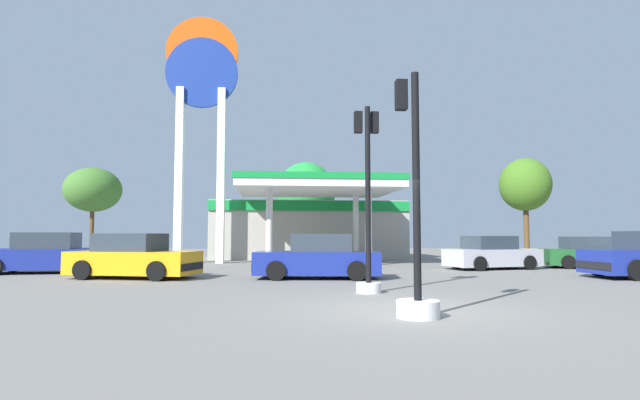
{
  "coord_description": "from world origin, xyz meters",
  "views": [
    {
      "loc": [
        -2.66,
        -9.69,
        1.49
      ],
      "look_at": [
        -0.75,
        10.33,
        2.92
      ],
      "focal_mm": 27.67,
      "sensor_mm": 36.0,
      "label": 1
    }
  ],
  "objects_px": {
    "car_4": "(43,255)",
    "station_pole_sign": "(201,105)",
    "car_0": "(134,258)",
    "tree_2": "(525,185)",
    "tree_1": "(306,193)",
    "car_3": "(492,254)",
    "traffic_signal_0": "(416,251)",
    "traffic_signal_1": "(368,213)",
    "car_5": "(589,254)",
    "tree_0": "(93,190)",
    "car_2": "(318,258)"
  },
  "relations": [
    {
      "from": "car_3",
      "to": "tree_0",
      "type": "height_order",
      "value": "tree_0"
    },
    {
      "from": "tree_0",
      "to": "tree_1",
      "type": "distance_m",
      "value": 14.91
    },
    {
      "from": "car_4",
      "to": "tree_1",
      "type": "distance_m",
      "value": 20.75
    },
    {
      "from": "tree_0",
      "to": "tree_1",
      "type": "bearing_deg",
      "value": 10.06
    },
    {
      "from": "tree_1",
      "to": "tree_2",
      "type": "height_order",
      "value": "tree_2"
    },
    {
      "from": "car_3",
      "to": "car_4",
      "type": "xyz_separation_m",
      "value": [
        -18.51,
        -0.42,
        0.06
      ]
    },
    {
      "from": "station_pole_sign",
      "to": "car_3",
      "type": "xyz_separation_m",
      "value": [
        13.41,
        -5.72,
        -7.81
      ]
    },
    {
      "from": "car_0",
      "to": "car_3",
      "type": "xyz_separation_m",
      "value": [
        14.32,
        3.17,
        -0.04
      ]
    },
    {
      "from": "traffic_signal_1",
      "to": "tree_2",
      "type": "relative_size",
      "value": 0.69
    },
    {
      "from": "car_2",
      "to": "tree_2",
      "type": "xyz_separation_m",
      "value": [
        16.83,
        17.37,
        4.45
      ]
    },
    {
      "from": "car_3",
      "to": "tree_2",
      "type": "relative_size",
      "value": 0.61
    },
    {
      "from": "car_4",
      "to": "tree_0",
      "type": "xyz_separation_m",
      "value": [
        -3.23,
        14.24,
        3.82
      ]
    },
    {
      "from": "car_4",
      "to": "car_5",
      "type": "bearing_deg",
      "value": 1.79
    },
    {
      "from": "car_0",
      "to": "traffic_signal_0",
      "type": "height_order",
      "value": "traffic_signal_0"
    },
    {
      "from": "car_3",
      "to": "traffic_signal_1",
      "type": "xyz_separation_m",
      "value": [
        -7.06,
        -8.14,
        1.41
      ]
    },
    {
      "from": "car_5",
      "to": "traffic_signal_0",
      "type": "xyz_separation_m",
      "value": [
        -11.66,
        -12.32,
        0.56
      ]
    },
    {
      "from": "station_pole_sign",
      "to": "traffic_signal_0",
      "type": "relative_size",
      "value": 2.95
    },
    {
      "from": "car_4",
      "to": "station_pole_sign",
      "type": "bearing_deg",
      "value": 50.28
    },
    {
      "from": "car_0",
      "to": "tree_2",
      "type": "height_order",
      "value": "tree_2"
    },
    {
      "from": "car_2",
      "to": "tree_0",
      "type": "distance_m",
      "value": 22.73
    },
    {
      "from": "tree_1",
      "to": "car_4",
      "type": "bearing_deg",
      "value": -124.2
    },
    {
      "from": "station_pole_sign",
      "to": "car_4",
      "type": "xyz_separation_m",
      "value": [
        -5.1,
        -6.14,
        -7.74
      ]
    },
    {
      "from": "car_2",
      "to": "tree_0",
      "type": "height_order",
      "value": "tree_0"
    },
    {
      "from": "traffic_signal_1",
      "to": "tree_1",
      "type": "xyz_separation_m",
      "value": [
        -0.0,
        24.56,
        2.59
      ]
    },
    {
      "from": "car_4",
      "to": "traffic_signal_1",
      "type": "xyz_separation_m",
      "value": [
        11.45,
        -7.72,
        1.35
      ]
    },
    {
      "from": "station_pole_sign",
      "to": "car_0",
      "type": "bearing_deg",
      "value": -95.83
    },
    {
      "from": "car_3",
      "to": "tree_0",
      "type": "bearing_deg",
      "value": 147.56
    },
    {
      "from": "station_pole_sign",
      "to": "car_2",
      "type": "bearing_deg",
      "value": -60.35
    },
    {
      "from": "car_0",
      "to": "tree_2",
      "type": "distance_m",
      "value": 28.91
    },
    {
      "from": "car_5",
      "to": "traffic_signal_1",
      "type": "distance_m",
      "value": 14.57
    },
    {
      "from": "traffic_signal_0",
      "to": "traffic_signal_1",
      "type": "relative_size",
      "value": 0.93
    },
    {
      "from": "tree_0",
      "to": "tree_2",
      "type": "distance_m",
      "value": 30.61
    },
    {
      "from": "car_0",
      "to": "tree_1",
      "type": "bearing_deg",
      "value": 69.68
    },
    {
      "from": "station_pole_sign",
      "to": "car_3",
      "type": "distance_m",
      "value": 16.54
    },
    {
      "from": "tree_2",
      "to": "tree_1",
      "type": "bearing_deg",
      "value": 169.66
    },
    {
      "from": "car_0",
      "to": "tree_2",
      "type": "xyz_separation_m",
      "value": [
        23.18,
        16.69,
        4.45
      ]
    },
    {
      "from": "tree_0",
      "to": "station_pole_sign",
      "type": "bearing_deg",
      "value": -44.22
    },
    {
      "from": "car_5",
      "to": "tree_1",
      "type": "bearing_deg",
      "value": 126.18
    },
    {
      "from": "car_4",
      "to": "traffic_signal_1",
      "type": "distance_m",
      "value": 13.87
    },
    {
      "from": "car_3",
      "to": "car_5",
      "type": "relative_size",
      "value": 1.02
    },
    {
      "from": "car_2",
      "to": "tree_2",
      "type": "bearing_deg",
      "value": 45.9
    },
    {
      "from": "tree_0",
      "to": "tree_1",
      "type": "height_order",
      "value": "tree_1"
    },
    {
      "from": "car_2",
      "to": "traffic_signal_0",
      "type": "xyz_separation_m",
      "value": [
        1.04,
        -8.16,
        0.51
      ]
    },
    {
      "from": "station_pole_sign",
      "to": "car_5",
      "type": "distance_m",
      "value": 20.48
    },
    {
      "from": "car_5",
      "to": "traffic_signal_0",
      "type": "bearing_deg",
      "value": -133.42
    },
    {
      "from": "traffic_signal_0",
      "to": "tree_0",
      "type": "height_order",
      "value": "tree_0"
    },
    {
      "from": "car_0",
      "to": "tree_1",
      "type": "xyz_separation_m",
      "value": [
        7.26,
        19.6,
        3.96
      ]
    },
    {
      "from": "car_4",
      "to": "car_2",
      "type": "bearing_deg",
      "value": -18.01
    },
    {
      "from": "tree_0",
      "to": "tree_2",
      "type": "height_order",
      "value": "tree_2"
    },
    {
      "from": "traffic_signal_0",
      "to": "tree_0",
      "type": "distance_m",
      "value": 29.97
    }
  ]
}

